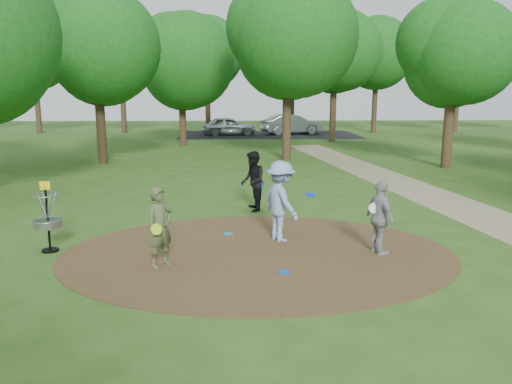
{
  "coord_description": "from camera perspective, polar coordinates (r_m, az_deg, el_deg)",
  "views": [
    {
      "loc": [
        -0.37,
        -10.2,
        3.4
      ],
      "look_at": [
        0.0,
        1.2,
        1.1
      ],
      "focal_mm": 35.0,
      "sensor_mm": 36.0,
      "label": 1
    }
  ],
  "objects": [
    {
      "name": "ground",
      "position": [
        10.75,
        0.21,
        -7.03
      ],
      "size": [
        100.0,
        100.0,
        0.0
      ],
      "primitive_type": "plane",
      "color": "#2D5119",
      "rests_on": "ground"
    },
    {
      "name": "dirt_clearing",
      "position": [
        10.75,
        0.21,
        -6.98
      ],
      "size": [
        8.4,
        8.4,
        0.02
      ],
      "primitive_type": "cylinder",
      "color": "#47301C",
      "rests_on": "ground"
    },
    {
      "name": "footpath",
      "position": [
        14.41,
        26.74,
        -3.47
      ],
      "size": [
        7.55,
        39.89,
        0.01
      ],
      "primitive_type": "cube",
      "rotation": [
        0.0,
        0.0,
        0.14
      ],
      "color": "#8C7A5B",
      "rests_on": "ground"
    },
    {
      "name": "parking_lot",
      "position": [
        40.41,
        1.5,
        6.58
      ],
      "size": [
        14.0,
        8.0,
        0.01
      ],
      "primitive_type": "cube",
      "color": "black",
      "rests_on": "ground"
    },
    {
      "name": "player_observer_with_disc",
      "position": [
        9.9,
        -10.92,
        -4.0
      ],
      "size": [
        0.68,
        0.7,
        1.61
      ],
      "color": "#485632",
      "rests_on": "ground"
    },
    {
      "name": "player_throwing_with_disc",
      "position": [
        11.44,
        2.86,
        -1.07
      ],
      "size": [
        1.41,
        1.39,
        1.86
      ],
      "color": "#849BC5",
      "rests_on": "ground"
    },
    {
      "name": "player_walking_with_disc",
      "position": [
        14.34,
        -0.38,
        1.23
      ],
      "size": [
        0.73,
        0.9,
        1.74
      ],
      "color": "black",
      "rests_on": "ground"
    },
    {
      "name": "player_waiting_with_disc",
      "position": [
        10.8,
        14.03,
        -2.88
      ],
      "size": [
        0.66,
        1.01,
        1.6
      ],
      "color": "#99999C",
      "rests_on": "ground"
    },
    {
      "name": "disc_ground_cyan",
      "position": [
        12.11,
        -3.19,
        -4.78
      ],
      "size": [
        0.22,
        0.22,
        0.02
      ],
      "primitive_type": "cylinder",
      "color": "#188AC7",
      "rests_on": "dirt_clearing"
    },
    {
      "name": "disc_ground_blue",
      "position": [
        9.63,
        3.21,
        -9.11
      ],
      "size": [
        0.22,
        0.22,
        0.02
      ],
      "primitive_type": "cylinder",
      "color": "blue",
      "rests_on": "dirt_clearing"
    },
    {
      "name": "car_left",
      "position": [
        39.9,
        -3.12,
        7.55
      ],
      "size": [
        4.44,
        2.18,
        1.46
      ],
      "primitive_type": "imported",
      "rotation": [
        0.0,
        0.0,
        1.68
      ],
      "color": "#B6BABF",
      "rests_on": "ground"
    },
    {
      "name": "car_right",
      "position": [
        40.73,
        4.12,
        7.73
      ],
      "size": [
        5.17,
        3.04,
        1.61
      ],
      "primitive_type": "imported",
      "rotation": [
        0.0,
        0.0,
        1.86
      ],
      "color": "#989C9F",
      "rests_on": "ground"
    },
    {
      "name": "disc_golf_basket",
      "position": [
        11.56,
        -22.76,
        -2.12
      ],
      "size": [
        0.63,
        0.63,
        1.54
      ],
      "color": "black",
      "rests_on": "ground"
    },
    {
      "name": "tree_ring",
      "position": [
        20.49,
        3.25,
        16.2
      ],
      "size": [
        37.04,
        44.85,
        8.77
      ],
      "color": "#332316",
      "rests_on": "ground"
    }
  ]
}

